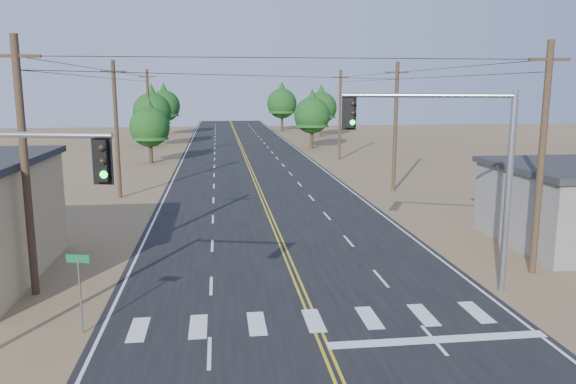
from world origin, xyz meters
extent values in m
cube|color=black|center=(0.00, 30.00, 0.01)|extent=(15.00, 200.00, 0.02)
cylinder|color=#4C3826|center=(-10.50, 12.00, 5.00)|extent=(0.30, 0.30, 10.00)
cube|color=#4C3826|center=(-10.50, 12.00, 9.20)|extent=(1.80, 0.12, 0.12)
cylinder|color=#4C3826|center=(-10.50, 32.00, 5.00)|extent=(0.30, 0.30, 10.00)
cube|color=#4C3826|center=(-10.50, 32.00, 9.20)|extent=(1.80, 0.12, 0.12)
cylinder|color=#4C3826|center=(-10.50, 52.00, 5.00)|extent=(0.30, 0.30, 10.00)
cube|color=#4C3826|center=(-10.50, 52.00, 9.20)|extent=(1.80, 0.12, 0.12)
cylinder|color=#4C3826|center=(10.50, 12.00, 5.00)|extent=(0.30, 0.30, 10.00)
cube|color=#4C3826|center=(10.50, 12.00, 9.20)|extent=(1.80, 0.12, 0.12)
cylinder|color=#4C3826|center=(10.50, 32.00, 5.00)|extent=(0.30, 0.30, 10.00)
cube|color=#4C3826|center=(10.50, 32.00, 9.20)|extent=(1.80, 0.12, 0.12)
cylinder|color=#4C3826|center=(10.50, 52.00, 5.00)|extent=(0.30, 0.30, 10.00)
cube|color=#4C3826|center=(10.50, 52.00, 9.20)|extent=(1.80, 0.12, 0.12)
cylinder|color=gray|center=(-8.41, 4.89, 6.87)|extent=(5.22, 1.42, 0.15)
cube|color=black|center=(-6.10, 4.33, 6.24)|extent=(0.40, 0.36, 1.06)
sphere|color=black|center=(-6.06, 4.16, 6.58)|extent=(0.19, 0.19, 0.19)
sphere|color=black|center=(-6.06, 4.16, 6.24)|extent=(0.19, 0.19, 0.19)
sphere|color=#0CE533|center=(-6.06, 4.16, 5.90)|extent=(0.19, 0.19, 0.19)
cylinder|color=gray|center=(8.00, 10.00, 3.82)|extent=(0.26, 0.26, 7.64)
cylinder|color=gray|center=(8.00, 10.00, 7.64)|extent=(0.20, 0.20, 0.66)
cylinder|color=gray|center=(4.95, 11.27, 7.75)|extent=(6.17, 2.71, 0.17)
cube|color=black|center=(2.20, 12.42, 7.04)|extent=(0.48, 0.45, 1.20)
sphere|color=black|center=(2.28, 12.24, 7.42)|extent=(0.22, 0.22, 0.22)
sphere|color=black|center=(2.28, 12.24, 7.04)|extent=(0.22, 0.22, 0.22)
sphere|color=#0CE533|center=(2.28, 12.24, 6.66)|extent=(0.22, 0.22, 0.22)
cylinder|color=gray|center=(-7.80, 8.00, 1.34)|extent=(0.06, 0.06, 2.69)
cube|color=#0D602E|center=(-7.80, 8.00, 2.58)|extent=(0.79, 0.23, 0.27)
cylinder|color=#3F2D1E|center=(-10.40, 51.49, 1.28)|extent=(0.43, 0.43, 2.56)
cone|color=#174714|center=(-10.40, 51.49, 4.84)|extent=(3.99, 3.99, 4.55)
sphere|color=#174714|center=(-10.40, 51.49, 3.91)|extent=(4.27, 4.27, 4.27)
cylinder|color=#3F2D1E|center=(-12.06, 69.35, 1.57)|extent=(0.46, 0.46, 3.13)
cone|color=#174714|center=(-12.06, 69.35, 5.92)|extent=(4.88, 4.88, 5.57)
sphere|color=#174714|center=(-12.06, 69.35, 4.79)|extent=(5.22, 5.22, 5.22)
cylinder|color=#3F2D1E|center=(-12.20, 89.07, 1.62)|extent=(0.46, 0.46, 3.25)
cone|color=#174714|center=(-12.20, 89.07, 6.14)|extent=(5.05, 5.05, 5.77)
sphere|color=#174714|center=(-12.20, 89.07, 4.96)|extent=(5.41, 5.41, 5.41)
cylinder|color=#3F2D1E|center=(9.38, 64.19, 1.45)|extent=(0.48, 0.48, 2.90)
cone|color=#174714|center=(9.38, 64.19, 5.47)|extent=(4.51, 4.51, 5.15)
sphere|color=#174714|center=(9.38, 64.19, 4.43)|extent=(4.83, 4.83, 4.83)
cylinder|color=#3F2D1E|center=(14.00, 82.53, 1.57)|extent=(0.45, 0.45, 3.14)
cone|color=#174714|center=(14.00, 82.53, 5.93)|extent=(4.88, 4.88, 5.58)
sphere|color=#174714|center=(14.00, 82.53, 4.80)|extent=(5.23, 5.23, 5.23)
cylinder|color=#3F2D1E|center=(9.00, 95.97, 1.68)|extent=(0.50, 0.50, 3.36)
cone|color=#174714|center=(9.00, 95.97, 6.34)|extent=(5.22, 5.22, 5.97)
sphere|color=#174714|center=(9.00, 95.97, 5.13)|extent=(5.59, 5.59, 5.59)
camera|label=1|loc=(-3.20, -10.23, 8.05)|focal=35.00mm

